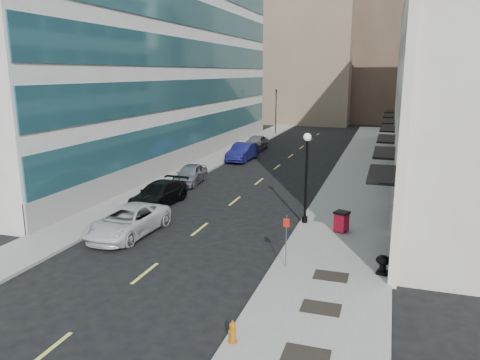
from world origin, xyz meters
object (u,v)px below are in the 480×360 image
Objects in this scene: car_blue_sedan at (243,152)px; car_silver_sedan at (190,174)px; car_black_pickup at (159,194)px; lamppost at (306,170)px; sign_post at (286,233)px; car_white_van at (128,221)px; traffic_signal at (276,92)px; fire_hydrant at (233,332)px; urn_planter at (383,263)px; trash_bin at (341,221)px; car_grey_sedan at (256,143)px.

car_silver_sedan is at bearing -92.26° from car_blue_sedan.
car_black_pickup is 0.99× the size of lamppost.
car_white_van is at bearing 162.29° from sign_post.
traffic_signal is 51.42m from fire_hydrant.
urn_planter is (14.40, -12.93, -0.11)m from car_silver_sedan.
car_black_pickup is 12.44m from sign_post.
traffic_signal is 1.37× the size of car_black_pickup.
sign_post is (0.30, -6.31, -1.51)m from lamppost.
car_white_van is 6.69× the size of urn_planter.
car_silver_sedan reaches higher than trash_bin.
traffic_signal is 46.15m from urn_planter.
car_blue_sedan is 6.34m from car_grey_sedan.
car_white_van reaches higher than trash_bin.
traffic_signal is 3.01× the size of sign_post.
traffic_signal is 45.38m from sign_post.
fire_hydrant is at bearing -77.81° from traffic_signal.
sign_post is 2.86× the size of urn_planter.
car_silver_sedan is 10.43m from car_blue_sedan.
lamppost reaches higher than car_black_pickup.
car_white_van is at bearing -74.60° from car_black_pickup.
car_blue_sedan is 1.06× the size of car_grey_sedan.
car_silver_sedan is 0.86× the size of lamppost.
lamppost is at bearing -40.17° from car_silver_sedan.
lamppost is (9.64, -1.11, 2.42)m from car_black_pickup.
car_white_van is 11.72m from car_silver_sedan.
fire_hydrant is 0.89× the size of urn_planter.
car_silver_sedan is 1.90× the size of sign_post.
car_black_pickup is 11.92m from trash_bin.
urn_planter is (13.94, -6.92, -0.09)m from car_black_pickup.
car_grey_sedan is at bearing 115.22° from urn_planter.
car_silver_sedan is 12.59m from lamppost.
urn_planter reaches higher than fire_hydrant.
trash_bin is (2.10, 11.53, 0.24)m from fire_hydrant.
car_black_pickup is 16.67m from fire_hydrant.
traffic_signal reaches higher than car_grey_sedan.
trash_bin is at bearing -6.11° from car_black_pickup.
car_white_van is (2.30, -42.00, -4.96)m from traffic_signal.
car_silver_sedan is at bearing 121.71° from sign_post.
car_blue_sedan reaches higher than fire_hydrant.
fire_hydrant is 12.78m from lamppost.
car_blue_sedan is at bearing 117.69° from lamppost.
traffic_signal is 39.11m from lamppost.
trash_bin is at bearing 114.43° from urn_planter.
sign_post reaches higher than car_blue_sedan.
car_blue_sedan reaches higher than car_grey_sedan.
car_silver_sedan is 0.86× the size of car_blue_sedan.
fire_hydrant is at bearing -40.18° from car_white_van.
lamppost reaches higher than sign_post.
car_silver_sedan is 0.91× the size of car_grey_sedan.
traffic_signal is 36.75m from car_black_pickup.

